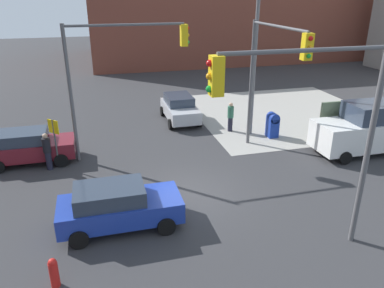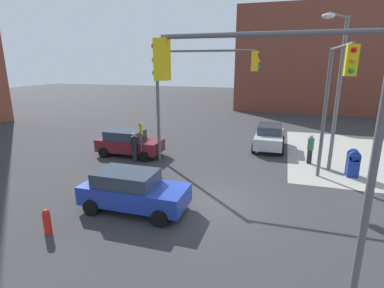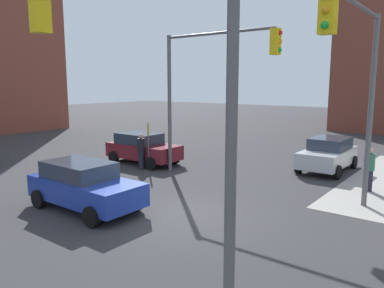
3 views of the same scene
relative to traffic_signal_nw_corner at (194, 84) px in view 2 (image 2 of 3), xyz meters
name	(u,v)px [view 2 (image 2 of 3)]	position (x,y,z in m)	size (l,w,h in m)	color
ground_plane	(215,201)	(2.28, -4.50, -4.65)	(120.00, 120.00, 0.00)	#333335
building_warehouse_north	(368,60)	(14.88, 29.50, 1.44)	(32.00, 18.00, 12.18)	brown
traffic_signal_nw_corner	(194,84)	(0.00, 0.00, 0.00)	(5.78, 0.36, 6.50)	#59595B
traffic_signal_se_corner	(282,115)	(4.77, -9.00, -0.03)	(5.29, 0.36, 6.50)	#59595B
traffic_signal_ne_corner	(334,91)	(6.78, -2.01, -0.03)	(0.36, 5.30, 6.50)	#59595B
street_lamp_corner	(337,84)	(7.31, 0.97, 0.05)	(1.49, 2.41, 8.00)	slate
warning_sign_two_way	(141,135)	(-3.12, -0.58, -3.01)	(0.48, 0.48, 2.40)	#4C4C4C
mailbox_blue	(353,162)	(8.48, 0.50, -3.89)	(0.56, 0.64, 1.43)	navy
fire_hydrant	(47,221)	(-2.72, -8.70, -4.16)	(0.26, 0.26, 0.94)	red
hatchback_maroon	(129,143)	(-4.47, 0.35, -3.81)	(4.09, 2.02, 1.62)	maroon
coupe_silver	(269,136)	(4.02, 4.67, -3.81)	(2.02, 4.03, 1.62)	#B7BABF
coupe_blue	(133,190)	(-0.72, -6.20, -3.81)	(4.25, 2.02, 1.62)	#1E389E
pedestrian_crossing	(134,147)	(-3.52, -0.70, -3.71)	(0.36, 0.36, 1.79)	black
pedestrian_waiting	(310,149)	(6.48, 2.00, -3.73)	(0.36, 0.36, 1.76)	#2D664C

